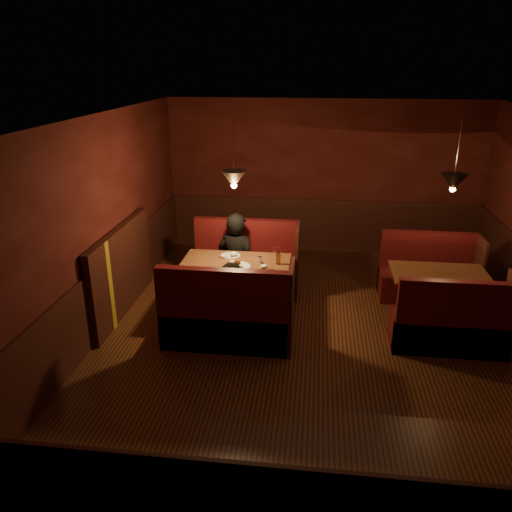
# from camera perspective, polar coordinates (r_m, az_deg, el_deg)

# --- Properties ---
(room) EXTENTS (6.02, 7.02, 2.92)m
(room) POSITION_cam_1_polar(r_m,az_deg,el_deg) (6.61, 5.23, -0.73)
(room) COLOR #341E12
(room) RESTS_ON ground
(main_table) EXTENTS (1.55, 0.94, 1.09)m
(main_table) POSITION_cam_1_polar(r_m,az_deg,el_deg) (7.23, -2.23, -2.17)
(main_table) COLOR #522F17
(main_table) RESTS_ON ground
(main_bench_far) EXTENTS (1.71, 0.61, 1.17)m
(main_bench_far) POSITION_cam_1_polar(r_m,az_deg,el_deg) (8.13, -1.10, -1.47)
(main_bench_far) COLOR #3C0D12
(main_bench_far) RESTS_ON ground
(main_bench_near) EXTENTS (1.71, 0.61, 1.17)m
(main_bench_near) POSITION_cam_1_polar(r_m,az_deg,el_deg) (6.56, -3.28, -7.41)
(main_bench_near) COLOR #3C0D12
(main_bench_near) RESTS_ON ground
(second_table) EXTENTS (1.33, 0.85, 0.75)m
(second_table) POSITION_cam_1_polar(r_m,az_deg,el_deg) (7.53, 20.11, -3.23)
(second_table) COLOR #522F17
(second_table) RESTS_ON ground
(second_bench_far) EXTENTS (1.47, 0.55, 1.05)m
(second_bench_far) POSITION_cam_1_polar(r_m,az_deg,el_deg) (8.34, 19.01, -2.37)
(second_bench_far) COLOR #3C0D12
(second_bench_far) RESTS_ON ground
(second_bench_near) EXTENTS (1.47, 0.55, 1.05)m
(second_bench_near) POSITION_cam_1_polar(r_m,az_deg,el_deg) (6.94, 21.47, -7.62)
(second_bench_near) COLOR #3C0D12
(second_bench_near) RESTS_ON ground
(diner_a) EXTENTS (0.72, 0.57, 1.73)m
(diner_a) POSITION_cam_1_polar(r_m,az_deg,el_deg) (7.75, -2.27, 1.29)
(diner_a) COLOR black
(diner_a) RESTS_ON ground
(diner_b) EXTENTS (0.77, 0.66, 1.40)m
(diner_b) POSITION_cam_1_polar(r_m,az_deg,el_deg) (6.67, -2.61, -3.74)
(diner_b) COLOR black
(diner_b) RESTS_ON ground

